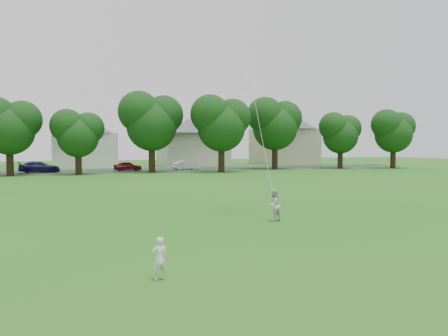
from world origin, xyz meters
name	(u,v)px	position (x,y,z in m)	size (l,w,h in m)	color
ground	(208,249)	(0.00, 0.00, 0.00)	(160.00, 160.00, 0.00)	#1C6216
street	(90,171)	(0.00, 42.00, 0.01)	(90.00, 7.00, 0.01)	#2D2D30
toddler	(160,258)	(-2.02, -2.40, 0.50)	(0.37, 0.24, 1.00)	silver
older_boy	(274,205)	(4.10, 3.52, 0.65)	(0.63, 0.49, 1.30)	beige
kite	(262,138)	(4.02, 4.46, 3.41)	(1.16, 1.57, 5.51)	white
tree_row	(74,116)	(-2.03, 35.64, 6.09)	(82.54, 9.49, 10.31)	black
house_row	(93,132)	(1.22, 52.00, 4.93)	(77.65, 14.17, 10.56)	white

